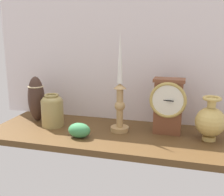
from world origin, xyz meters
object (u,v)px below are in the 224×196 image
object	(u,v)px
brass_vase_bulbous	(210,121)
tall_ceramic_vase	(36,98)
candlestick_tall_left	(120,99)
mantel_clock	(168,105)
brass_vase_jar	(52,110)

from	to	relation	value
brass_vase_bulbous	tall_ceramic_vase	bearing A→B (deg)	176.96
candlestick_tall_left	brass_vase_bulbous	world-z (taller)	candlestick_tall_left
mantel_clock	tall_ceramic_vase	bearing A→B (deg)	179.30
candlestick_tall_left	tall_ceramic_vase	size ratio (longest dim) A/B	1.96
brass_vase_jar	brass_vase_bulbous	bearing A→B (deg)	0.95
brass_vase_jar	tall_ceramic_vase	xyz separation A→B (cm)	(-10.08, 4.87, 2.93)
mantel_clock	tall_ceramic_vase	xyz separation A→B (cm)	(-56.97, 0.69, -1.37)
tall_ceramic_vase	brass_vase_jar	bearing A→B (deg)	-25.80
mantel_clock	tall_ceramic_vase	distance (cm)	56.99
candlestick_tall_left	brass_vase_bulbous	size ratio (longest dim) A/B	2.39
tall_ceramic_vase	brass_vase_bulbous	bearing A→B (deg)	-3.04
brass_vase_bulbous	mantel_clock	bearing A→B (deg)	168.45
brass_vase_jar	mantel_clock	bearing A→B (deg)	5.09
mantel_clock	brass_vase_bulbous	size ratio (longest dim) A/B	1.32
candlestick_tall_left	tall_ceramic_vase	world-z (taller)	candlestick_tall_left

